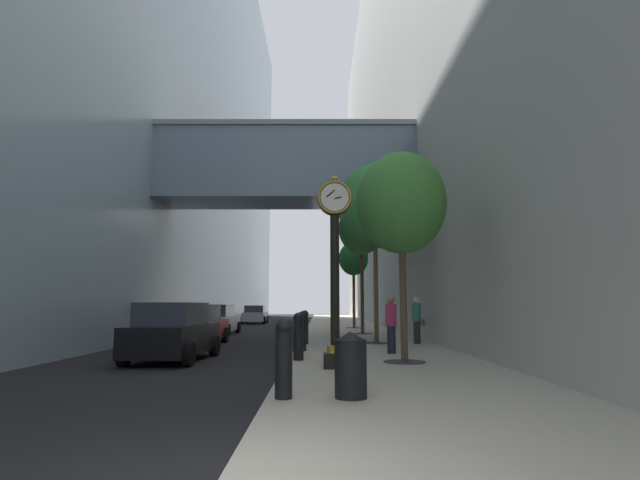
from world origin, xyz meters
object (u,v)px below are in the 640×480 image
Objects in this scene: street_tree_mid_far at (363,229)px; street_tree_far at (355,259)px; street_tree_mid_near at (376,207)px; pedestrian_walking at (418,318)px; pedestrian_by_clock at (393,323)px; trash_bin at (352,364)px; street_tree_near at (403,204)px; car_red_near at (196,326)px; bollard_nearest at (285,356)px; street_clock at (336,260)px; car_silver_mid at (257,315)px; car_black_trailing at (175,333)px; bollard_fifth at (306,326)px; car_white_far at (218,320)px; bollard_third at (300,335)px; bollard_fourth at (304,330)px.

street_tree_mid_far is 6.43m from street_tree_far.
street_tree_mid_near is 3.97× the size of pedestrian_walking.
street_tree_far is at bearing 90.00° from pedestrian_by_clock.
trash_bin is 11.60m from pedestrian_walking.
pedestrian_by_clock is (1.70, 7.29, 0.39)m from trash_bin.
street_tree_near is 10.72m from car_red_near.
car_red_near reaches higher than bollard_nearest.
pedestrian_by_clock is (2.78, 7.33, 0.27)m from bollard_nearest.
street_clock reaches higher than car_silver_mid.
trash_bin is 0.26× the size of car_black_trailing.
pedestrian_walking reaches higher than pedestrian_by_clock.
street_tree_near is 0.79× the size of street_tree_mid_near.
street_tree_mid_far is at bearing 59.94° from car_black_trailing.
car_silver_mid is (-5.06, 35.27, -0.04)m from bollard_nearest.
street_tree_near is at bearing -75.48° from car_silver_mid.
bollard_fifth is (0.00, 10.88, 0.00)m from bollard_nearest.
street_tree_mid_near reaches higher than car_white_far.
street_tree_mid_near is at bearing 173.03° from pedestrian_walking.
street_tree_mid_far is (2.78, 12.26, 4.79)m from bollard_third.
car_red_near reaches higher than bollard_fifth.
bollard_third is 1.00× the size of bollard_fifth.
car_silver_mid is at bearing 101.72° from bollard_fifth.
car_black_trailing reaches higher than bollard_fifth.
pedestrian_by_clock reaches higher than bollard_fourth.
street_tree_far is at bearing 96.82° from pedestrian_walking.
trash_bin is at bearing -103.15° from pedestrian_by_clock.
street_clock is 4.43× the size of trash_bin.
car_red_near is (-7.25, 7.05, -3.55)m from street_tree_near.
street_tree_mid_far is at bearing 37.95° from car_red_near.
car_white_far is (-7.87, -4.89, -3.78)m from street_tree_far.
street_tree_near is (2.78, -5.88, 3.53)m from bollard_fifth.
street_tree_far is (1.84, 20.25, 1.88)m from street_clock.
car_black_trailing is (-6.47, -11.19, -4.78)m from street_tree_mid_far.
street_clock is 0.65× the size of street_tree_mid_near.
car_red_near is 0.96× the size of car_white_far.
pedestrian_by_clock is 0.39× the size of car_red_near.
car_red_near is at bearing 138.99° from bollard_fourth.
street_tree_mid_far is 1.46× the size of car_white_far.
car_white_far is (-6.17, 19.13, 0.11)m from trash_bin.
street_tree_mid_far reaches higher than street_clock.
street_tree_mid_far is 8.09m from pedestrian_walking.
street_tree_far is 14.20m from car_silver_mid.
bollard_nearest is at bearing -103.75° from street_tree_mid_near.
bollard_fourth is 6.34m from street_tree_mid_near.
street_tree_mid_near is at bearing 89.99° from pedestrian_by_clock.
car_silver_mid is at bearing 99.88° from trash_bin.
pedestrian_walking reaches higher than car_silver_mid.
street_tree_mid_far reaches higher than trash_bin.
street_tree_mid_near is 25.61m from car_silver_mid.
car_black_trailing reaches higher than trash_bin.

